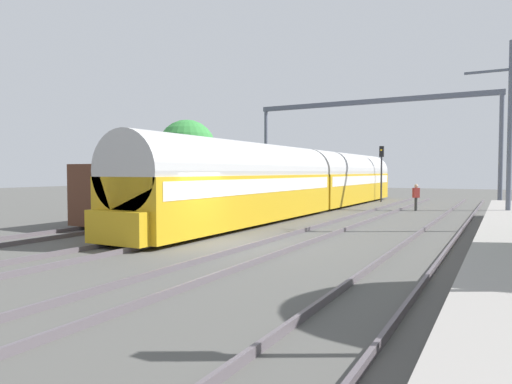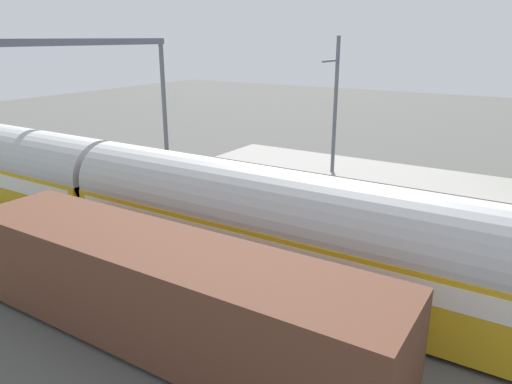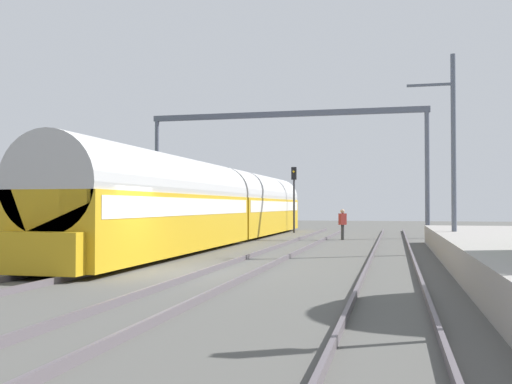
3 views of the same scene
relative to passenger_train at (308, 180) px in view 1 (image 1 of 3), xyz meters
name	(u,v)px [view 1 (image 1 of 3)]	position (x,y,z in m)	size (l,w,h in m)	color
ground	(219,243)	(2.20, -13.67, -1.97)	(120.00, 120.00, 0.00)	#50504C
track_far_west	(88,230)	(-4.39, -13.67, -1.89)	(1.52, 60.00, 0.16)	#595157
track_west	(170,237)	(0.00, -13.67, -1.89)	(1.52, 60.00, 0.16)	#595157
track_east	(275,246)	(4.39, -13.67, -1.89)	(1.52, 60.00, 0.16)	#595157
track_far_east	(413,258)	(8.78, -13.67, -1.89)	(1.52, 60.00, 0.16)	#595157
passenger_train	(308,180)	(0.00, 0.00, 0.00)	(2.93, 32.85, 3.82)	gold
freight_car	(184,191)	(-4.39, -7.07, -0.50)	(2.80, 13.00, 2.70)	#563323
person_crossing	(416,195)	(6.02, 3.68, -0.94)	(0.46, 0.44, 1.73)	#373737
railway_signal_far	(381,166)	(1.92, 11.66, 1.05)	(0.36, 0.30, 4.68)	#2D2D33
catenary_gantry	(369,125)	(2.20, 6.58, 3.99)	(17.58, 0.28, 7.86)	#525869
catenary_pole_east_mid	(509,133)	(11.14, -5.16, 2.18)	(1.90, 0.20, 8.00)	#525869
tree_west_background	(187,149)	(-12.45, 3.87, 2.48)	(4.84, 4.84, 6.88)	#4C3826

